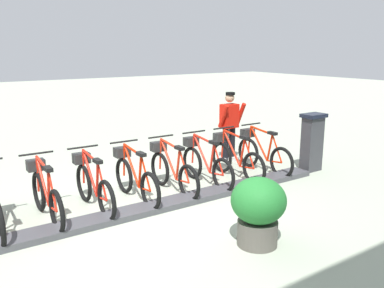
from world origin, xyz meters
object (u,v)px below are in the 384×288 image
Objects in this scene: bike_docked_3 at (172,170)px; bike_docked_4 at (134,177)px; bike_docked_1 at (235,158)px; bike_docked_5 at (93,185)px; worker_near_rack at (229,124)px; payment_kiosk at (312,141)px; bike_docked_2 at (205,163)px; planter_bush at (258,208)px; bike_docked_6 at (45,194)px; bike_docked_0 at (262,152)px.

bike_docked_4 is (0.00, 0.78, 0.00)m from bike_docked_3.
bike_docked_4 is at bearing 90.00° from bike_docked_1.
worker_near_rack is (1.08, -3.84, 0.48)m from bike_docked_5.
payment_kiosk is at bearing -99.89° from bike_docked_3.
bike_docked_4 is 0.78m from bike_docked_5.
bike_docked_1 is 1.00× the size of bike_docked_4.
bike_docked_2 is 2.72m from planter_bush.
bike_docked_1 and bike_docked_5 have the same top height.
bike_docked_2 reaches higher than planter_bush.
bike_docked_6 is at bearing 90.00° from bike_docked_2.
bike_docked_1 is 1.04× the size of worker_near_rack.
bike_docked_4 is at bearing 109.38° from worker_near_rack.
bike_docked_5 is at bearing 90.00° from bike_docked_2.
bike_docked_1 and bike_docked_3 have the same top height.
bike_docked_3 is at bearing -90.00° from bike_docked_4.
bike_docked_3 is 2.34m from bike_docked_6.
payment_kiosk reaches higher than planter_bush.
bike_docked_2 is at bearing -90.00° from bike_docked_5.
bike_docked_5 is (0.57, 4.84, -0.24)m from payment_kiosk.
bike_docked_6 is (0.00, 4.67, 0.00)m from bike_docked_0.
worker_near_rack is 1.71× the size of planter_bush.
payment_kiosk reaches higher than bike_docked_4.
bike_docked_0 is at bearing -90.00° from bike_docked_6.
bike_docked_5 is 1.04× the size of worker_near_rack.
bike_docked_1 is at bearing -90.00° from bike_docked_2.
bike_docked_2 is 1.00× the size of bike_docked_4.
bike_docked_2 is 1.77× the size of planter_bush.
bike_docked_2 is 0.78m from bike_docked_3.
bike_docked_3 is (0.00, 0.78, 0.00)m from bike_docked_2.
bike_docked_1 is (0.00, 0.78, 0.00)m from bike_docked_0.
bike_docked_1 is 1.00× the size of bike_docked_2.
planter_bush is (-3.62, 2.46, -0.37)m from worker_near_rack.
planter_bush is at bearing -151.49° from bike_docked_5.
bike_docked_5 is at bearing 90.00° from bike_docked_1.
payment_kiosk is 0.74× the size of bike_docked_3.
bike_docked_4 is 3.28m from worker_near_rack.
worker_near_rack is at bearing -64.75° from bike_docked_3.
bike_docked_6 is (0.00, 2.34, 0.00)m from bike_docked_3.
bike_docked_6 is at bearing 90.00° from bike_docked_3.
bike_docked_5 is 0.78m from bike_docked_6.
bike_docked_6 reaches higher than planter_bush.
payment_kiosk is at bearing -108.36° from bike_docked_1.
bike_docked_0 is 1.00× the size of bike_docked_3.
bike_docked_0 is at bearing -90.00° from bike_docked_4.
bike_docked_1 is 3.12m from bike_docked_5.
worker_near_rack reaches higher than bike_docked_1.
planter_bush is (-2.54, 0.18, 0.11)m from bike_docked_3.
bike_docked_0 and bike_docked_2 have the same top height.
bike_docked_4 is 1.56m from bike_docked_6.
worker_near_rack is (1.08, 0.05, 0.48)m from bike_docked_0.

